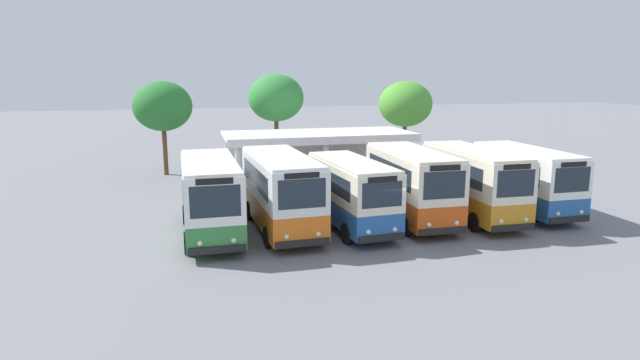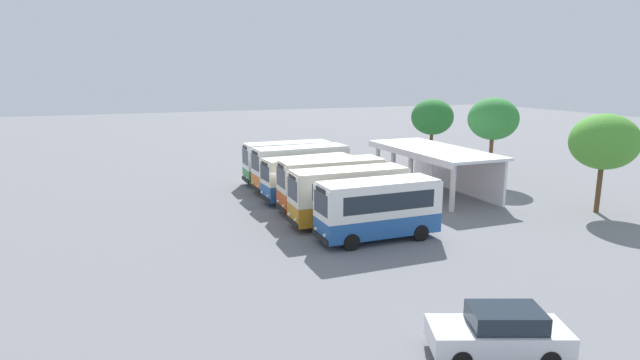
% 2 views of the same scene
% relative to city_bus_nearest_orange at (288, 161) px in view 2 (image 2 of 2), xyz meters
% --- Properties ---
extents(ground_plane, '(180.00, 180.00, 0.00)m').
position_rel_city_bus_nearest_orange_xyz_m(ground_plane, '(6.77, -2.51, -1.86)').
color(ground_plane, slate).
extents(city_bus_nearest_orange, '(2.44, 7.24, 3.39)m').
position_rel_city_bus_nearest_orange_xyz_m(city_bus_nearest_orange, '(0.00, 0.00, 0.00)').
color(city_bus_nearest_orange, black).
rests_on(city_bus_nearest_orange, ground).
extents(city_bus_second_in_row, '(2.68, 7.45, 3.46)m').
position_rel_city_bus_nearest_orange_xyz_m(city_bus_second_in_row, '(3.15, 0.04, 0.04)').
color(city_bus_second_in_row, black).
rests_on(city_bus_second_in_row, ground).
extents(city_bus_middle_cream, '(2.60, 6.75, 3.17)m').
position_rel_city_bus_nearest_orange_xyz_m(city_bus_middle_cream, '(6.30, -0.49, -0.11)').
color(city_bus_middle_cream, black).
rests_on(city_bus_middle_cream, ground).
extents(city_bus_fourth_amber, '(2.52, 7.04, 3.46)m').
position_rel_city_bus_nearest_orange_xyz_m(city_bus_fourth_amber, '(9.45, -0.04, 0.04)').
color(city_bus_fourth_amber, black).
rests_on(city_bus_fourth_amber, ground).
extents(city_bus_fifth_blue, '(2.36, 7.22, 3.42)m').
position_rel_city_bus_nearest_orange_xyz_m(city_bus_fifth_blue, '(12.61, -0.23, 0.02)').
color(city_bus_fifth_blue, black).
rests_on(city_bus_fifth_blue, ground).
extents(city_bus_far_end_green, '(2.38, 6.81, 3.31)m').
position_rel_city_bus_nearest_orange_xyz_m(city_bus_far_end_green, '(15.76, 0.04, -0.04)').
color(city_bus_far_end_green, black).
rests_on(city_bus_far_end_green, ground).
extents(parked_car_flank, '(3.23, 4.71, 1.62)m').
position_rel_city_bus_nearest_orange_xyz_m(parked_car_flank, '(27.54, -1.77, -1.04)').
color(parked_car_flank, black).
rests_on(parked_car_flank, ground).
extents(terminal_canopy, '(11.75, 4.86, 3.40)m').
position_rel_city_bus_nearest_orange_xyz_m(terminal_canopy, '(7.20, 9.69, 0.68)').
color(terminal_canopy, silver).
rests_on(terminal_canopy, ground).
extents(waiting_chair_end_by_column, '(0.45, 0.45, 0.86)m').
position_rel_city_bus_nearest_orange_xyz_m(waiting_chair_end_by_column, '(7.15, 8.47, -1.34)').
color(waiting_chair_end_by_column, slate).
rests_on(waiting_chair_end_by_column, ground).
extents(waiting_chair_second_from_end, '(0.45, 0.45, 0.86)m').
position_rel_city_bus_nearest_orange_xyz_m(waiting_chair_second_from_end, '(7.75, 8.48, -1.34)').
color(waiting_chair_second_from_end, slate).
rests_on(waiting_chair_second_from_end, ground).
extents(waiting_chair_middle_seat, '(0.45, 0.45, 0.86)m').
position_rel_city_bus_nearest_orange_xyz_m(waiting_chair_middle_seat, '(8.34, 8.45, -1.34)').
color(waiting_chair_middle_seat, slate).
rests_on(waiting_chair_middle_seat, ground).
extents(roadside_tree_behind_canopy, '(4.07, 4.07, 7.00)m').
position_rel_city_bus_nearest_orange_xyz_m(roadside_tree_behind_canopy, '(5.71, 15.91, 3.38)').
color(roadside_tree_behind_canopy, brown).
rests_on(roadside_tree_behind_canopy, ground).
extents(roadside_tree_east_of_canopy, '(4.19, 4.19, 6.44)m').
position_rel_city_bus_nearest_orange_xyz_m(roadside_tree_east_of_canopy, '(16.03, 16.07, 2.78)').
color(roadside_tree_east_of_canopy, brown).
rests_on(roadside_tree_east_of_canopy, ground).
extents(roadside_tree_west_of_canopy, '(4.03, 4.03, 6.52)m').
position_rel_city_bus_nearest_orange_xyz_m(roadside_tree_west_of_canopy, '(-2.30, 15.42, 2.92)').
color(roadside_tree_west_of_canopy, brown).
rests_on(roadside_tree_west_of_canopy, ground).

